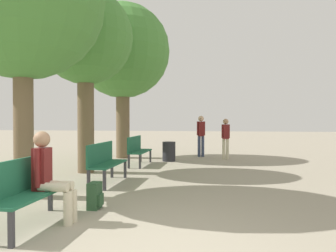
% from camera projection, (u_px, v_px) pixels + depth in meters
% --- Properties ---
extents(ground_plane, '(80.00, 80.00, 0.00)m').
position_uv_depth(ground_plane, '(145.00, 250.00, 3.78)').
color(ground_plane, gray).
extents(bench_row_0, '(0.45, 1.64, 0.96)m').
position_uv_depth(bench_row_0, '(28.00, 187.00, 4.64)').
color(bench_row_0, '#1E6042').
rests_on(bench_row_0, ground_plane).
extents(bench_row_1, '(0.45, 1.64, 0.96)m').
position_uv_depth(bench_row_1, '(105.00, 160.00, 7.76)').
color(bench_row_1, '#1E6042').
rests_on(bench_row_1, ground_plane).
extents(bench_row_2, '(0.45, 1.64, 0.96)m').
position_uv_depth(bench_row_2, '(138.00, 148.00, 10.87)').
color(bench_row_2, '#1E6042').
rests_on(bench_row_2, ground_plane).
extents(tree_row_1, '(2.71, 2.71, 5.23)m').
position_uv_depth(tree_row_1, '(85.00, 39.00, 9.33)').
color(tree_row_1, brown).
rests_on(tree_row_1, ground_plane).
extents(tree_row_2, '(3.73, 3.73, 6.11)m').
position_uv_depth(tree_row_2, '(123.00, 52.00, 12.92)').
color(tree_row_2, brown).
rests_on(tree_row_2, ground_plane).
extents(person_seated, '(0.62, 0.35, 1.34)m').
position_uv_depth(person_seated, '(50.00, 174.00, 4.77)').
color(person_seated, beige).
rests_on(person_seated, ground_plane).
extents(backpack, '(0.22, 0.28, 0.45)m').
position_uv_depth(backpack, '(95.00, 196.00, 5.53)').
color(backpack, '#284C2D').
rests_on(backpack, ground_plane).
extents(pedestrian_near, '(0.34, 0.28, 1.67)m').
position_uv_depth(pedestrian_near, '(201.00, 133.00, 13.35)').
color(pedestrian_near, '#384260').
rests_on(pedestrian_near, ground_plane).
extents(pedestrian_mid, '(0.31, 0.23, 1.55)m').
position_uv_depth(pedestrian_mid, '(226.00, 136.00, 12.49)').
color(pedestrian_mid, beige).
rests_on(pedestrian_mid, ground_plane).
extents(trash_bin, '(0.47, 0.47, 0.71)m').
position_uv_depth(trash_bin, '(169.00, 151.00, 11.92)').
color(trash_bin, '#232328').
rests_on(trash_bin, ground_plane).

